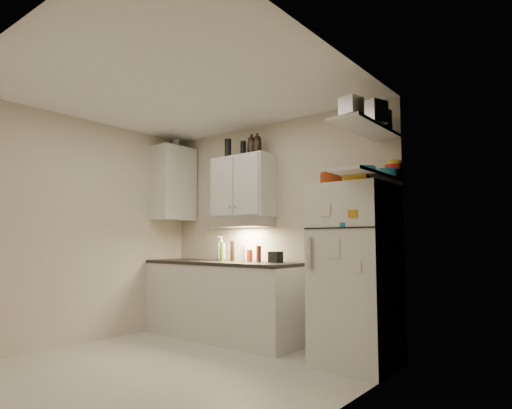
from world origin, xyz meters
The scene contains 36 objects.
floor centered at (0.00, 0.00, -0.01)m, with size 3.20×3.00×0.02m, color beige.
ceiling centered at (0.00, 0.00, 2.61)m, with size 3.20×3.00×0.02m, color white.
back_wall centered at (0.00, 1.51, 1.30)m, with size 3.20×0.02×2.60m, color beige.
left_wall centered at (-1.61, 0.00, 1.30)m, with size 0.02×3.00×2.60m, color beige.
right_wall centered at (1.61, 0.00, 1.30)m, with size 0.02×3.00×2.60m, color beige.
base_cabinet centered at (-0.55, 1.20, 0.44)m, with size 2.10×0.60×0.88m, color silver.
countertop centered at (-0.55, 1.20, 0.90)m, with size 2.10×0.62×0.04m, color black.
upper_cabinet centered at (-0.30, 1.33, 1.83)m, with size 0.80×0.33×0.75m, color silver.
side_cabinet centered at (-1.44, 1.20, 1.95)m, with size 0.33×0.55×1.00m, color silver.
range_hood centered at (-0.30, 1.27, 1.39)m, with size 0.76×0.46×0.12m, color silver.
fridge centered at (1.25, 1.16, 0.85)m, with size 0.70×0.68×1.70m, color silver.
shelf_hi centered at (1.45, 1.02, 2.20)m, with size 0.30×0.95×0.03m, color silver.
shelf_lo centered at (1.45, 1.02, 1.76)m, with size 0.30×0.95×0.03m, color silver.
knife_strip centered at (0.70, 1.49, 1.32)m, with size 0.42×0.02×0.03m, color black.
dutch_oven centered at (1.07, 1.04, 1.76)m, with size 0.21×0.21×0.12m, color maroon.
book_stack centered at (1.38, 0.95, 1.74)m, with size 0.21×0.26×0.09m, color #C18A18.
spice_jar centered at (1.22, 1.07, 1.75)m, with size 0.06×0.06×0.09m, color silver.
stock_pot centered at (1.47, 1.25, 2.31)m, with size 0.26×0.26×0.18m, color silver.
tin_a centered at (1.53, 1.00, 2.32)m, with size 0.20×0.18×0.20m, color #AAAAAD.
tin_b centered at (1.50, 0.62, 2.29)m, with size 0.15×0.15×0.15m, color #AAAAAD.
bowl_teal centered at (1.49, 1.39, 1.82)m, with size 0.21×0.21×0.09m, color #186B89.
bowl_orange centered at (1.53, 1.49, 1.89)m, with size 0.17×0.17×0.05m, color red.
bowl_yellow centered at (1.53, 1.49, 1.93)m, with size 0.13×0.13×0.04m, color yellow.
plates centered at (1.43, 0.99, 1.80)m, with size 0.23×0.23×0.06m, color #186B89.
growler_a centered at (-0.15, 1.31, 2.32)m, with size 0.10×0.10×0.24m, color black, non-canonical shape.
growler_b centered at (-0.07, 1.32, 2.32)m, with size 0.10×0.10×0.24m, color black, non-canonical shape.
thermos_a centered at (-0.33, 1.37, 2.30)m, with size 0.07×0.07×0.21m, color black.
thermos_b centered at (-0.50, 1.28, 2.32)m, with size 0.08×0.08×0.24m, color black.
side_jar centered at (-1.50, 1.28, 2.52)m, with size 0.11×0.11×0.14m, color silver.
soap_bottle centered at (-0.66, 1.33, 1.09)m, with size 0.13×0.13×0.34m, color silver.
pepper_mill centered at (-0.04, 1.31, 1.02)m, with size 0.06×0.06×0.19m, color maroon.
oil_bottle centered at (-0.55, 1.22, 1.04)m, with size 0.05×0.05×0.24m, color #365715.
vinegar_bottle centered at (-0.49, 1.35, 1.04)m, with size 0.05×0.05×0.25m, color black.
clear_bottle centered at (-0.30, 1.32, 1.02)m, with size 0.07×0.07×0.20m, color silver.
red_jar centered at (-0.21, 1.35, 0.99)m, with size 0.07×0.07×0.14m, color maroon.
caddy centered at (0.17, 1.35, 0.98)m, with size 0.15×0.10×0.13m, color black.
Camera 1 is at (3.07, -2.62, 1.16)m, focal length 30.00 mm.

